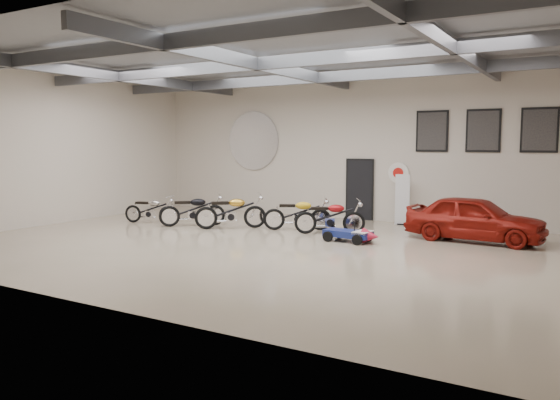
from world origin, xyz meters
The scene contains 19 objects.
floor centered at (0.00, 0.00, 0.00)m, with size 16.00×12.00×0.01m, color tan.
ceiling centered at (0.00, 0.00, 5.00)m, with size 16.00×12.00×0.01m, color gray.
back_wall centered at (0.00, 6.00, 2.50)m, with size 16.00×0.02×5.00m, color beige.
left_wall centered at (-8.00, 0.00, 2.50)m, with size 0.02×12.00×5.00m, color beige.
ceiling_beams centered at (0.00, 0.00, 4.75)m, with size 15.80×11.80×0.32m, color #525459, non-canonical shape.
door centered at (0.50, 5.95, 1.05)m, with size 0.92×0.08×2.10m, color black.
logo_plaque centered at (-4.00, 5.95, 2.80)m, with size 2.30×0.06×1.16m, color silver, non-canonical shape.
poster_left centered at (3.00, 5.96, 3.10)m, with size 1.05×0.08×1.35m, color black, non-canonical shape.
poster_mid centered at (4.60, 5.96, 3.10)m, with size 1.05×0.08×1.35m, color black, non-canonical shape.
poster_right centered at (6.20, 5.96, 3.10)m, with size 1.05×0.08×1.35m, color black, non-canonical shape.
oil_sign centered at (1.90, 5.95, 1.70)m, with size 0.72×0.10×0.72m, color white, non-canonical shape.
banner_stand centered at (2.20, 5.50, 0.87)m, with size 0.47×0.19×1.75m, color white, non-canonical shape.
motorcycle_silver centered at (-5.27, 1.47, 0.48)m, with size 1.85×0.57×0.96m, color silver, non-canonical shape.
motorcycle_black centered at (-3.65, 1.73, 0.55)m, with size 2.10×0.65×1.09m, color silver, non-canonical shape.
motorcycle_gold centered at (-2.23, 1.91, 0.58)m, with size 2.22×0.69×1.15m, color silver, non-canonical shape.
motorcycle_yellow centered at (-0.26, 2.71, 0.54)m, with size 2.07×0.64×1.08m, color silver, non-canonical shape.
motorcycle_red centered at (0.91, 2.58, 0.54)m, with size 2.07×0.64×1.08m, color silver, non-canonical shape.
go_kart centered at (2.04, 1.66, 0.29)m, with size 1.62×0.73×0.59m, color navy, non-canonical shape.
vintage_car centered at (4.89, 3.54, 0.63)m, with size 3.72×1.50×1.27m, color maroon.
Camera 1 is at (7.80, -12.11, 2.72)m, focal length 35.00 mm.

